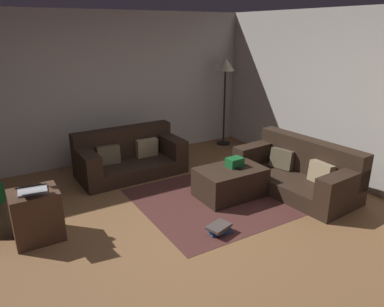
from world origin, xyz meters
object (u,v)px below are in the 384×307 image
object	(u,v)px
couch_right	(299,172)
book_stack	(219,228)
gift_box	(235,162)
side_table	(37,215)
corner_lamp	(225,71)
tv_remote	(236,168)
couch_left	(129,157)
laptop	(32,189)
ottoman	(230,182)

from	to	relation	value
couch_right	book_stack	xyz separation A→B (m)	(-1.73, -0.39, -0.22)
gift_box	side_table	world-z (taller)	side_table
book_stack	couch_right	bearing A→B (deg)	12.86
corner_lamp	gift_box	bearing A→B (deg)	-122.26
tv_remote	couch_left	bearing A→B (deg)	103.63
side_table	laptop	bearing A→B (deg)	-96.99
laptop	book_stack	bearing A→B (deg)	-26.50
ottoman	corner_lamp	size ratio (longest dim) A/B	0.54
couch_right	book_stack	distance (m)	1.78
couch_left	gift_box	size ratio (longest dim) A/B	7.49
ottoman	book_stack	xyz separation A→B (m)	(-0.72, -0.75, -0.15)
gift_box	book_stack	world-z (taller)	gift_box
ottoman	side_table	xyz separation A→B (m)	(-2.56, 0.23, 0.09)
couch_left	gift_box	distance (m)	1.85
couch_right	tv_remote	world-z (taller)	couch_right
corner_lamp	book_stack	bearing A→B (deg)	-126.68
couch_left	laptop	world-z (taller)	laptop
couch_left	ottoman	size ratio (longest dim) A/B	1.82
side_table	book_stack	world-z (taller)	side_table
couch_right	couch_left	bearing A→B (deg)	40.57
tv_remote	corner_lamp	world-z (taller)	corner_lamp
couch_right	corner_lamp	bearing A→B (deg)	-13.09
gift_box	tv_remote	xyz separation A→B (m)	(-0.03, -0.07, -0.05)
gift_box	laptop	world-z (taller)	laptop
couch_right	gift_box	world-z (taller)	couch_right
corner_lamp	couch_right	bearing A→B (deg)	-98.80
ottoman	corner_lamp	bearing A→B (deg)	56.32
laptop	ottoman	bearing A→B (deg)	-3.82
couch_left	ottoman	world-z (taller)	couch_left
laptop	corner_lamp	xyz separation A→B (m)	(3.95, 1.90, 0.85)
ottoman	gift_box	distance (m)	0.29
gift_box	couch_left	bearing A→B (deg)	123.37
couch_left	ottoman	bearing A→B (deg)	118.89
side_table	tv_remote	bearing A→B (deg)	-5.87
tv_remote	book_stack	xyz separation A→B (m)	(-0.79, -0.71, -0.37)
couch_right	side_table	distance (m)	3.62
gift_box	ottoman	bearing A→B (deg)	-159.56
couch_right	book_stack	world-z (taller)	couch_right
gift_box	laptop	size ratio (longest dim) A/B	0.54
couch_left	tv_remote	distance (m)	1.89
ottoman	gift_box	world-z (taller)	gift_box
gift_box	laptop	bearing A→B (deg)	177.08
gift_box	tv_remote	world-z (taller)	gift_box
gift_box	corner_lamp	bearing A→B (deg)	57.74
ottoman	laptop	bearing A→B (deg)	176.18
couch_left	book_stack	xyz separation A→B (m)	(0.20, -2.33, -0.23)
tv_remote	side_table	size ratio (longest dim) A/B	0.27
book_stack	corner_lamp	xyz separation A→B (m)	(2.10, 2.82, 1.44)
side_table	book_stack	size ratio (longest dim) A/B	1.78
corner_lamp	side_table	bearing A→B (deg)	-155.02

